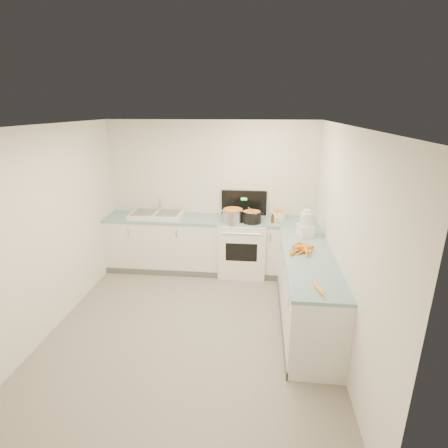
# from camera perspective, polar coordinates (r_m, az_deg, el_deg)

# --- Properties ---
(floor) EXTENTS (3.50, 4.00, 0.00)m
(floor) POSITION_cam_1_polar(r_m,az_deg,el_deg) (4.69, -5.27, -16.53)
(floor) COLOR gray
(floor) RESTS_ON ground
(ceiling) EXTENTS (3.50, 4.00, 0.00)m
(ceiling) POSITION_cam_1_polar(r_m,az_deg,el_deg) (3.84, -6.40, 15.65)
(ceiling) COLOR silver
(ceiling) RESTS_ON ground
(wall_back) EXTENTS (3.50, 0.00, 2.50)m
(wall_back) POSITION_cam_1_polar(r_m,az_deg,el_deg) (5.99, -1.97, 4.64)
(wall_back) COLOR silver
(wall_back) RESTS_ON ground
(wall_front) EXTENTS (3.50, 0.00, 2.50)m
(wall_front) POSITION_cam_1_polar(r_m,az_deg,el_deg) (2.41, -15.81, -18.92)
(wall_front) COLOR silver
(wall_front) RESTS_ON ground
(wall_left) EXTENTS (0.00, 4.00, 2.50)m
(wall_left) POSITION_cam_1_polar(r_m,az_deg,el_deg) (4.76, -26.88, -1.09)
(wall_left) COLOR silver
(wall_left) RESTS_ON ground
(wall_right) EXTENTS (0.00, 4.00, 2.50)m
(wall_right) POSITION_cam_1_polar(r_m,az_deg,el_deg) (4.13, 18.79, -2.86)
(wall_right) COLOR silver
(wall_right) RESTS_ON ground
(counter_back) EXTENTS (3.50, 0.62, 0.94)m
(counter_back) POSITION_cam_1_polar(r_m,az_deg,el_deg) (5.94, -2.28, -3.37)
(counter_back) COLOR white
(counter_back) RESTS_ON ground
(counter_right) EXTENTS (0.62, 2.20, 0.94)m
(counter_right) POSITION_cam_1_polar(r_m,az_deg,el_deg) (4.66, 13.37, -10.38)
(counter_right) COLOR white
(counter_right) RESTS_ON ground
(stove) EXTENTS (0.76, 0.65, 1.36)m
(stove) POSITION_cam_1_polar(r_m,az_deg,el_deg) (5.88, 3.02, -3.60)
(stove) COLOR white
(stove) RESTS_ON ground
(sink) EXTENTS (0.86, 0.52, 0.31)m
(sink) POSITION_cam_1_polar(r_m,az_deg,el_deg) (5.97, -10.93, 1.55)
(sink) COLOR white
(sink) RESTS_ON counter_back
(steel_pot) EXTENTS (0.39, 0.39, 0.24)m
(steel_pot) POSITION_cam_1_polar(r_m,az_deg,el_deg) (5.56, 1.43, 1.28)
(steel_pot) COLOR silver
(steel_pot) RESTS_ON stove
(black_pot) EXTENTS (0.36, 0.36, 0.21)m
(black_pot) POSITION_cam_1_polar(r_m,az_deg,el_deg) (5.55, 4.58, 1.04)
(black_pot) COLOR black
(black_pot) RESTS_ON stove
(wooden_spoon) EXTENTS (0.15, 0.38, 0.02)m
(wooden_spoon) POSITION_cam_1_polar(r_m,az_deg,el_deg) (5.52, 4.61, 2.16)
(wooden_spoon) COLOR #AD7A47
(wooden_spoon) RESTS_ON black_pot
(mixing_bowl) EXTENTS (0.31, 0.31, 0.12)m
(mixing_bowl) POSITION_cam_1_polar(r_m,az_deg,el_deg) (5.82, 8.85, 1.47)
(mixing_bowl) COLOR white
(mixing_bowl) RESTS_ON counter_back
(extract_bottle) EXTENTS (0.05, 0.05, 0.12)m
(extract_bottle) POSITION_cam_1_polar(r_m,az_deg,el_deg) (5.60, 7.91, 0.80)
(extract_bottle) COLOR #593319
(extract_bottle) RESTS_ON counter_back
(spice_jar) EXTENTS (0.05, 0.05, 0.09)m
(spice_jar) POSITION_cam_1_polar(r_m,az_deg,el_deg) (5.56, 8.49, 0.53)
(spice_jar) COLOR #E5B266
(spice_jar) RESTS_ON counter_back
(food_processor) EXTENTS (0.25, 0.27, 0.39)m
(food_processor) POSITION_cam_1_polar(r_m,az_deg,el_deg) (5.07, 13.18, -0.13)
(food_processor) COLOR white
(food_processor) RESTS_ON counter_right
(carrot_pile) EXTENTS (0.32, 0.52, 0.10)m
(carrot_pile) POSITION_cam_1_polar(r_m,az_deg,el_deg) (4.55, 12.53, -3.96)
(carrot_pile) COLOR orange
(carrot_pile) RESTS_ON counter_right
(peeled_carrots) EXTENTS (0.10, 0.31, 0.04)m
(peeled_carrots) POSITION_cam_1_polar(r_m,az_deg,el_deg) (3.66, 15.35, -10.30)
(peeled_carrots) COLOR orange
(peeled_carrots) RESTS_ON counter_right
(peelings) EXTENTS (0.15, 0.24, 0.01)m
(peelings) POSITION_cam_1_polar(r_m,az_deg,el_deg) (6.02, -13.36, 1.91)
(peelings) COLOR tan
(peelings) RESTS_ON sink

